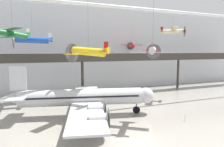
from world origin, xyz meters
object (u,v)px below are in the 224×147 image
Objects in this scene: suspended_plane_green_biplane at (12,34)px; suspended_plane_red_highwing at (132,46)px; airliner_silver_main at (82,98)px; suspended_plane_cream_biplane at (173,31)px; suspended_plane_yellow_lowwing at (88,52)px; suspended_plane_blue_trainer at (33,40)px; stanchion_barrier at (185,120)px; suspended_plane_silver_racer at (153,51)px.

suspended_plane_green_biplane reaches higher than suspended_plane_red_highwing.
airliner_silver_main is 4.50× the size of suspended_plane_cream_biplane.
airliner_silver_main is 8.15m from suspended_plane_yellow_lowwing.
suspended_plane_blue_trainer is 1.23× the size of suspended_plane_red_highwing.
suspended_plane_green_biplane is 11.93m from suspended_plane_yellow_lowwing.
airliner_silver_main is 2.94× the size of suspended_plane_yellow_lowwing.
suspended_plane_cream_biplane reaches higher than stanchion_barrier.
airliner_silver_main is at bearing -131.64° from suspended_plane_cream_biplane.
suspended_plane_silver_racer is at bearing 155.10° from stanchion_barrier.
suspended_plane_silver_racer is at bearing 136.23° from suspended_plane_blue_trainer.
suspended_plane_green_biplane is at bearing -136.22° from suspended_plane_cream_biplane.
suspended_plane_blue_trainer is 9.05× the size of stanchion_barrier.
suspended_plane_green_biplane reaches higher than airliner_silver_main.
suspended_plane_green_biplane is 34.87m from suspended_plane_red_highwing.
suspended_plane_green_biplane reaches higher than suspended_plane_yellow_lowwing.
stanchion_barrier is at bearing 135.68° from suspended_plane_green_biplane.
stanchion_barrier is (-9.58, -15.70, -15.90)m from suspended_plane_cream_biplane.
suspended_plane_green_biplane is 30.21m from stanchion_barrier.
suspended_plane_blue_trainer is 27.82m from suspended_plane_red_highwing.
suspended_plane_green_biplane is (-2.86, -11.08, 0.29)m from suspended_plane_blue_trainer.
suspended_plane_blue_trainer is 1.35× the size of suspended_plane_green_biplane.
suspended_plane_red_highwing is at bearing -172.65° from suspended_plane_green_biplane.
suspended_plane_yellow_lowwing is (1.16, -0.75, 8.03)m from airliner_silver_main.
stanchion_barrier is (14.85, -9.19, -2.94)m from airliner_silver_main.
suspended_plane_blue_trainer is at bearing 122.24° from suspended_plane_red_highwing.
suspended_plane_blue_trainer is at bearing 138.18° from airliner_silver_main.
suspended_plane_silver_racer reaches higher than suspended_plane_yellow_lowwing.
suspended_plane_cream_biplane is (14.50, 13.41, 4.75)m from suspended_plane_silver_racer.
suspended_plane_blue_trainer is at bearing -2.93° from suspended_plane_yellow_lowwing.
suspended_plane_silver_racer is at bearing -20.60° from airliner_silver_main.
suspended_plane_green_biplane is at bearing 46.54° from suspended_plane_yellow_lowwing.
suspended_plane_cream_biplane reaches higher than suspended_plane_silver_racer.
stanchion_barrier is at bearing -160.66° from suspended_plane_yellow_lowwing.
stanchion_barrier is at bearing -171.73° from suspended_plane_red_highwing.
suspended_plane_blue_trainer is (-7.56, 11.24, 10.43)m from airliner_silver_main.
airliner_silver_main is 3.82× the size of suspended_plane_red_highwing.
suspended_plane_blue_trainer reaches higher than suspended_plane_red_highwing.
suspended_plane_silver_racer is at bearing -103.79° from suspended_plane_cream_biplane.
suspended_plane_red_highwing is (18.17, 19.05, 1.56)m from suspended_plane_yellow_lowwing.
suspended_plane_green_biplane is 0.76× the size of suspended_plane_silver_racer.
suspended_plane_yellow_lowwing is 9.55× the size of stanchion_barrier.
suspended_plane_yellow_lowwing is (-23.26, -7.25, -4.93)m from suspended_plane_cream_biplane.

